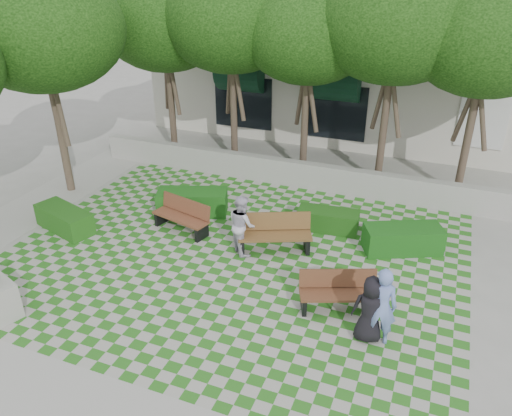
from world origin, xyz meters
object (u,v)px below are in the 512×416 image
at_px(bench_mid, 275,234).
at_px(hedge_midleft, 192,202).
at_px(hedge_east, 403,239).
at_px(person_white, 242,224).
at_px(person_blue, 381,306).
at_px(hedge_west, 65,219).
at_px(hedge_midright, 328,220).
at_px(person_dark, 370,309).
at_px(bench_east, 338,292).
at_px(bench_west, 182,216).

distance_m(bench_mid, hedge_midleft, 3.34).
height_order(hedge_east, person_white, person_white).
xyz_separation_m(hedge_east, hedge_midleft, (-6.42, -0.11, 0.01)).
height_order(hedge_midleft, person_white, person_white).
bearing_deg(hedge_midleft, person_blue, -30.49).
distance_m(hedge_midleft, hedge_west, 3.81).
bearing_deg(hedge_midright, bench_mid, -123.16).
bearing_deg(person_blue, hedge_west, -13.05).
height_order(hedge_west, person_blue, person_blue).
bearing_deg(person_white, person_blue, -165.13).
bearing_deg(hedge_midright, hedge_east, -10.68).
bearing_deg(person_blue, hedge_east, -95.15).
height_order(hedge_midright, person_dark, person_dark).
distance_m(hedge_midright, person_blue, 4.82).
bearing_deg(bench_mid, hedge_west, 167.49).
relative_size(bench_east, hedge_midright, 1.05).
distance_m(bench_mid, hedge_midright, 1.99).
bearing_deg(hedge_midleft, hedge_east, 1.00).
bearing_deg(bench_east, hedge_west, 153.28).
height_order(bench_mid, hedge_midright, bench_mid).
xyz_separation_m(bench_mid, person_blue, (3.23, -2.61, 0.40)).
xyz_separation_m(hedge_midright, person_dark, (1.94, -4.30, 0.46)).
height_order(bench_east, person_dark, person_dark).
bearing_deg(bench_west, hedge_midleft, 117.07).
distance_m(hedge_east, person_dark, 3.92).
distance_m(bench_mid, hedge_west, 6.27).
bearing_deg(hedge_midright, person_white, -132.48).
distance_m(bench_east, bench_west, 5.45).
distance_m(person_dark, person_white, 4.44).
xyz_separation_m(bench_mid, bench_west, (-2.89, 0.05, -0.05)).
distance_m(bench_west, person_blue, 6.69).
height_order(bench_east, hedge_midleft, bench_east).
height_order(hedge_midright, hedge_midleft, hedge_midleft).
bearing_deg(bench_east, bench_mid, 117.66).
bearing_deg(hedge_east, bench_mid, -159.18).
xyz_separation_m(bench_east, person_blue, (1.02, -0.74, 0.45)).
xyz_separation_m(bench_east, hedge_east, (1.07, 3.12, -0.09)).
distance_m(hedge_midleft, person_blue, 7.41).
bearing_deg(bench_east, hedge_east, 48.94).
bearing_deg(bench_mid, person_white, -177.16).
bearing_deg(bench_mid, person_blue, -62.44).
xyz_separation_m(bench_mid, hedge_midleft, (-3.14, 1.14, -0.13)).
xyz_separation_m(hedge_east, person_white, (-4.08, -1.64, 0.48)).
bearing_deg(hedge_west, person_white, 8.47).
height_order(hedge_west, person_white, person_white).
relative_size(hedge_east, hedge_midright, 1.17).
height_order(bench_east, person_white, person_white).
bearing_deg(person_dark, bench_west, -34.27).
height_order(bench_west, person_white, person_white).
xyz_separation_m(bench_west, person_white, (2.09, -0.45, 0.38)).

